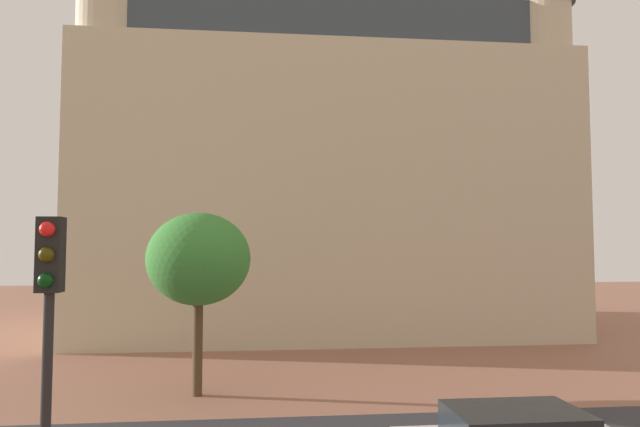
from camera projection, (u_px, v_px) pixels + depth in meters
The scene contains 3 objects.
landmark_building at pixel (325, 173), 32.99m from camera, with size 24.43×15.28×30.41m.
traffic_light_pole at pixel (47, 340), 6.71m from camera, with size 0.28×0.34×4.80m.
tree_curb_far at pixel (199, 260), 17.40m from camera, with size 3.15×3.15×5.54m.
Camera 1 is at (-1.56, -2.42, 4.42)m, focal length 31.95 mm.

